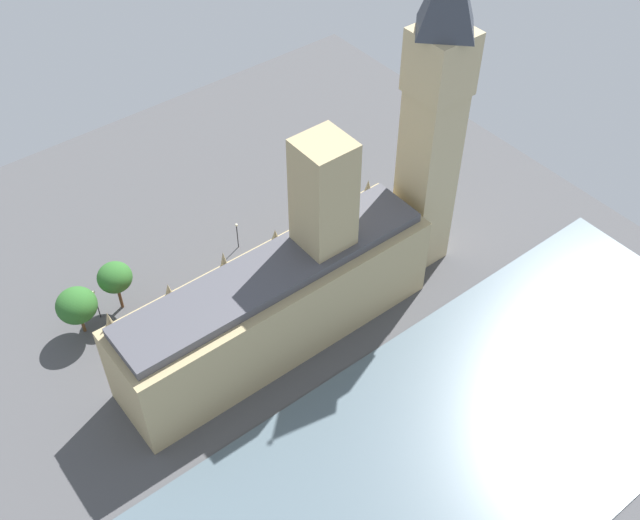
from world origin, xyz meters
The scene contains 14 objects.
ground_plane centered at (0.00, 0.00, 0.00)m, with size 145.58×145.58×0.00m, color #4C4C4F.
river_thames centered at (-36.04, 0.00, 0.12)m, with size 43.50×131.02×0.25m, color slate.
parliament_building centered at (-1.99, -1.49, 10.06)m, with size 13.77×55.43×36.85m.
clock_tower centered at (-1.39, -33.21, 31.92)m, with size 8.86×8.86×61.61m.
car_white_trailing centered at (10.88, -18.53, 0.89)m, with size 2.22×4.75×1.74m.
car_blue_opposite_hall centered at (13.39, -12.36, 0.89)m, with size 1.92×4.23×1.74m.
car_yellow_cab_under_trees centered at (11.58, -6.78, 0.89)m, with size 1.87×4.57×1.74m.
car_silver_kerbside centered at (13.26, 1.14, 0.89)m, with size 1.94×4.47×1.74m.
double_decker_bus_far_end centered at (10.85, 14.73, 2.63)m, with size 2.75×10.53×4.75m.
pedestrian_near_tower centered at (6.58, 23.69, 0.69)m, with size 0.55×0.63×1.55m.
plane_tree_corner centered at (20.01, 25.12, 6.54)m, with size 6.92×6.92×9.50m.
plane_tree_by_river_gate centered at (20.92, 17.37, 7.54)m, with size 6.01×6.01×10.14m.
street_lamp_leading centered at (20.89, -7.37, 4.22)m, with size 0.56×0.56×6.00m.
street_lamp_midblock centered at (21.14, 21.54, 4.64)m, with size 0.56×0.56×6.70m.
Camera 1 is at (-72.59, 46.10, 103.59)m, focal length 43.58 mm.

